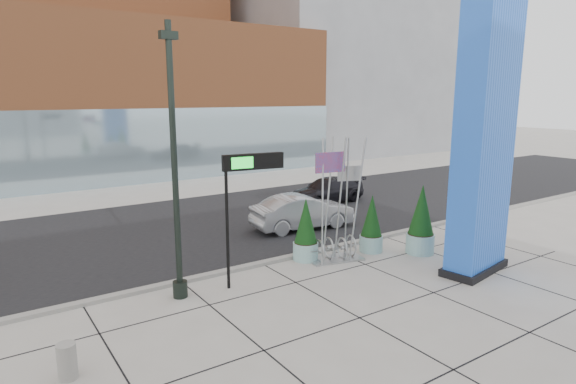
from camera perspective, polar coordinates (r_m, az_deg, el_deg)
ground at (r=13.58m, az=2.33°, el=-14.19°), size 160.00×160.00×0.00m
street_asphalt at (r=21.93m, az=-13.38°, el=-4.39°), size 80.00×12.00×0.02m
curb_edge at (r=16.69m, az=-5.93°, el=-9.01°), size 80.00×0.30×0.12m
tower_podium at (r=37.76m, az=-21.69°, el=10.06°), size 34.00×10.00×11.00m
tower_glass_front at (r=33.27m, az=-19.49°, el=4.95°), size 34.00×0.60×5.00m
building_grey_parking at (r=53.56m, az=4.63°, el=14.72°), size 20.00×18.00×18.00m
blue_pylon at (r=16.80m, az=22.21°, el=5.22°), size 2.83×1.62×8.90m
lamp_post at (r=13.97m, az=-13.17°, el=0.12°), size 0.50×0.43×7.82m
public_art_sculpture at (r=17.40m, az=5.75°, el=-4.30°), size 2.14×1.42×4.47m
concrete_bollard at (r=11.64m, az=-24.71°, el=-17.75°), size 0.40×0.40×0.78m
overhead_street_sign at (r=14.64m, az=-4.90°, el=2.29°), size 1.95×0.44×4.14m
round_planter_east at (r=18.70m, az=15.51°, el=-3.32°), size 1.05×1.05×2.63m
round_planter_mid at (r=18.54m, az=9.88°, el=-3.84°), size 0.88×0.88×2.20m
round_planter_west at (r=17.33m, az=2.12°, el=-4.61°), size 0.92×0.92×2.29m
car_silver_mid at (r=21.40m, az=1.76°, el=-2.39°), size 4.78×2.14×1.52m
car_dark_east at (r=26.67m, az=4.61°, el=0.14°), size 4.77×2.23×1.35m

